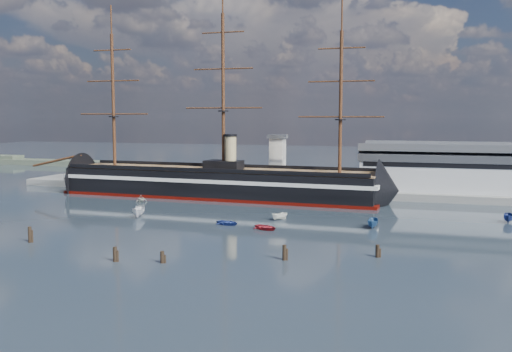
% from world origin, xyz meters
% --- Properties ---
extents(ground, '(600.00, 600.00, 0.00)m').
position_xyz_m(ground, '(0.00, 40.00, 0.00)').
color(ground, '#222F38').
rests_on(ground, ground).
extents(quay, '(180.00, 18.00, 2.00)m').
position_xyz_m(quay, '(10.00, 76.00, 0.00)').
color(quay, slate).
rests_on(quay, ground).
extents(warehouse, '(63.00, 21.00, 11.60)m').
position_xyz_m(warehouse, '(58.00, 80.00, 7.98)').
color(warehouse, '#B7BABC').
rests_on(warehouse, ground).
extents(quay_tower, '(5.00, 5.00, 15.00)m').
position_xyz_m(quay_tower, '(3.00, 73.00, 9.75)').
color(quay_tower, silver).
rests_on(quay_tower, ground).
extents(shoreline, '(120.00, 10.00, 4.00)m').
position_xyz_m(shoreline, '(-139.23, 135.00, 1.45)').
color(shoreline, '#3F4C38').
rests_on(shoreline, ground).
extents(warship, '(113.17, 19.56, 53.94)m').
position_xyz_m(warship, '(-12.55, 60.00, 4.04)').
color(warship, black).
rests_on(warship, ground).
extents(motorboat_a, '(7.64, 4.72, 2.87)m').
position_xyz_m(motorboat_a, '(-16.00, 25.40, 0.00)').
color(motorboat_a, white).
rests_on(motorboat_a, ground).
extents(motorboat_b, '(2.04, 3.31, 1.44)m').
position_xyz_m(motorboat_b, '(6.05, 22.74, 0.00)').
color(motorboat_b, navy).
rests_on(motorboat_b, ground).
extents(motorboat_c, '(6.12, 2.31, 2.44)m').
position_xyz_m(motorboat_c, '(35.12, 28.01, 0.00)').
color(motorboat_c, '#2C5685').
rests_on(motorboat_c, ground).
extents(motorboat_d, '(5.31, 6.02, 2.08)m').
position_xyz_m(motorboat_d, '(-26.52, 45.60, 0.00)').
color(motorboat_d, beige).
rests_on(motorboat_d, ground).
extents(motorboat_e, '(2.58, 3.43, 1.49)m').
position_xyz_m(motorboat_e, '(15.07, 20.21, 0.00)').
color(motorboat_e, maroon).
rests_on(motorboat_e, ground).
extents(motorboat_f, '(6.15, 2.84, 2.38)m').
position_xyz_m(motorboat_f, '(61.75, 42.73, 0.00)').
color(motorboat_f, navy).
rests_on(motorboat_f, ground).
extents(motorboat_g, '(4.94, 4.29, 1.93)m').
position_xyz_m(motorboat_g, '(14.84, 31.43, 0.00)').
color(motorboat_g, white).
rests_on(motorboat_g, ground).
extents(piling_near_left, '(0.64, 0.64, 3.56)m').
position_xyz_m(piling_near_left, '(-21.76, -3.30, 0.00)').
color(piling_near_left, black).
rests_on(piling_near_left, ground).
extents(piling_near_mid, '(0.64, 0.64, 2.55)m').
position_xyz_m(piling_near_mid, '(7.21, -9.22, 0.00)').
color(piling_near_mid, black).
rests_on(piling_near_mid, ground).
extents(piling_near_right, '(0.64, 0.64, 3.13)m').
position_xyz_m(piling_near_right, '(24.57, -1.95, 0.00)').
color(piling_near_right, black).
rests_on(piling_near_right, ground).
extents(piling_far_right, '(0.64, 0.64, 2.72)m').
position_xyz_m(piling_far_right, '(38.24, 4.30, 0.00)').
color(piling_far_right, black).
rests_on(piling_far_right, ground).
extents(piling_extra, '(0.64, 0.64, 3.01)m').
position_xyz_m(piling_extra, '(-0.17, -10.57, 0.00)').
color(piling_extra, black).
rests_on(piling_extra, ground).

